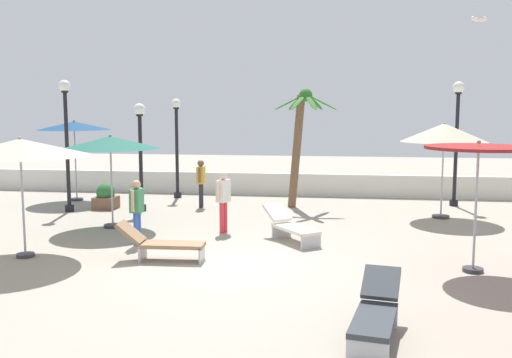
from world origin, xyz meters
TOP-DOWN VIEW (x-y plane):
  - ground_plane at (0.00, 0.00)m, footprint 56.00×56.00m
  - boundary_wall at (0.00, 9.92)m, footprint 25.20×0.30m
  - patio_umbrella_0 at (-7.06, 7.60)m, footprint 2.55×2.55m
  - patio_umbrella_1 at (-4.67, 0.02)m, footprint 2.98×2.98m
  - patio_umbrella_3 at (-3.99, 3.34)m, footprint 2.66×2.66m
  - patio_umbrella_4 at (4.88, 0.21)m, footprint 2.07×2.07m
  - patio_umbrella_5 at (5.25, 6.02)m, footprint 2.52×2.52m
  - palm_tree_0 at (0.91, 7.32)m, footprint 2.09×1.96m
  - lamp_post_0 at (6.07, 8.33)m, footprint 0.39×0.39m
  - lamp_post_1 at (-6.31, 5.49)m, footprint 0.37×0.37m
  - lamp_post_2 at (-3.67, 8.76)m, footprint 0.35×0.35m
  - lamp_post_3 at (-4.05, 5.92)m, footprint 0.38×0.38m
  - lounge_chair_0 at (1.02, 2.36)m, footprint 1.57×1.81m
  - lounge_chair_1 at (-1.61, 0.17)m, footprint 1.91×0.64m
  - lounge_chair_2 at (2.72, -3.47)m, footprint 0.87×1.93m
  - guest_0 at (-2.32, 6.82)m, footprint 0.26×0.56m
  - guest_1 at (-2.61, 1.50)m, footprint 0.26×0.56m
  - guest_2 at (-0.82, 3.10)m, footprint 0.36×0.52m
  - seagull_0 at (5.47, 3.22)m, footprint 0.50×0.96m
  - planter at (-5.34, 6.11)m, footprint 0.70×0.70m

SIDE VIEW (x-z plane):
  - ground_plane at x=0.00m, z-range 0.00..0.00m
  - planter at x=-5.34m, z-range -0.04..0.81m
  - lounge_chair_1 at x=-1.61m, z-range -0.03..0.81m
  - lounge_chair_0 at x=1.02m, z-range -0.01..0.82m
  - lounge_chair_2 at x=2.72m, z-range -0.01..0.81m
  - boundary_wall at x=0.00m, z-range 0.00..0.83m
  - guest_1 at x=-2.61m, z-range 0.16..1.73m
  - guest_0 at x=-2.32m, z-range 0.16..1.74m
  - guest_2 at x=-0.82m, z-range 0.17..1.80m
  - lamp_post_3 at x=-4.05m, z-range 0.44..3.87m
  - lamp_post_2 at x=-3.67m, z-range 0.35..3.97m
  - patio_umbrella_3 at x=-3.99m, z-range 1.04..3.62m
  - patio_umbrella_4 at x=4.88m, z-range 1.03..3.69m
  - patio_umbrella_1 at x=-4.67m, z-range 1.08..3.76m
  - palm_tree_0 at x=0.91m, z-range 0.53..4.46m
  - patio_umbrella_5 at x=5.25m, z-range 1.11..3.98m
  - lamp_post_1 at x=-6.31m, z-range 0.48..4.63m
  - lamp_post_0 at x=6.07m, z-range 0.56..4.72m
  - patio_umbrella_0 at x=-7.06m, z-range 1.21..4.08m
  - seagull_0 at x=5.47m, z-range 5.34..5.48m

